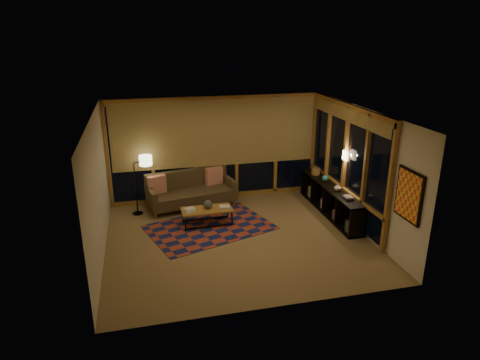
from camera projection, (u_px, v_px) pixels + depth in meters
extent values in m
cube|color=#A48751|center=(238.00, 238.00, 9.21)|extent=(5.50, 5.00, 0.01)
cube|color=#F4ECCC|center=(237.00, 114.00, 8.31)|extent=(5.50, 5.00, 0.01)
cube|color=beige|center=(216.00, 148.00, 11.06)|extent=(5.50, 0.01, 2.70)
cube|color=beige|center=(275.00, 232.00, 6.47)|extent=(5.50, 0.01, 2.70)
cube|color=beige|center=(97.00, 190.00, 8.16)|extent=(0.01, 5.00, 2.70)
cube|color=beige|center=(359.00, 169.00, 9.37)|extent=(0.01, 5.00, 2.70)
cube|color=#963723|center=(210.00, 227.00, 9.70)|extent=(3.09, 2.52, 0.01)
sphere|color=black|center=(208.00, 204.00, 9.74)|extent=(0.23, 0.23, 0.20)
cylinder|color=brown|center=(316.00, 171.00, 11.03)|extent=(0.28, 0.28, 0.17)
sphere|color=#227975|center=(325.00, 178.00, 10.54)|extent=(0.19, 0.19, 0.16)
imported|color=tan|center=(338.00, 187.00, 9.90)|extent=(0.20, 0.20, 0.18)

